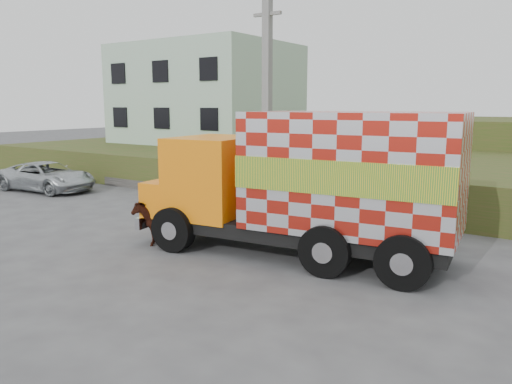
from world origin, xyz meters
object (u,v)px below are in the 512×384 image
Objects in this scene: cargo_truck at (310,183)px; cow at (159,220)px; utility_pole at (267,99)px; suv at (47,177)px; pedestrian at (341,142)px.

cargo_truck reaches higher than cow.
cow is at bearing -85.08° from utility_pole.
cargo_truck is 5.78× the size of cow.
utility_pole is at bearing 99.53° from cow.
utility_pole is 7.42m from cargo_truck.
pedestrian is (12.47, 4.20, 1.81)m from suv.
suv is at bearing 39.55° from pedestrian.
suv is (-14.52, 2.09, -1.25)m from cargo_truck.
utility_pole is 7.34m from cow.
cargo_truck is 4.52m from cow.
utility_pole reaches higher than cargo_truck.
cargo_truck is at bearing -48.20° from utility_pole.
suv is at bearing 167.15° from cow.
cargo_truck is 1.82× the size of suv.
cow is 7.97m from pedestrian.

